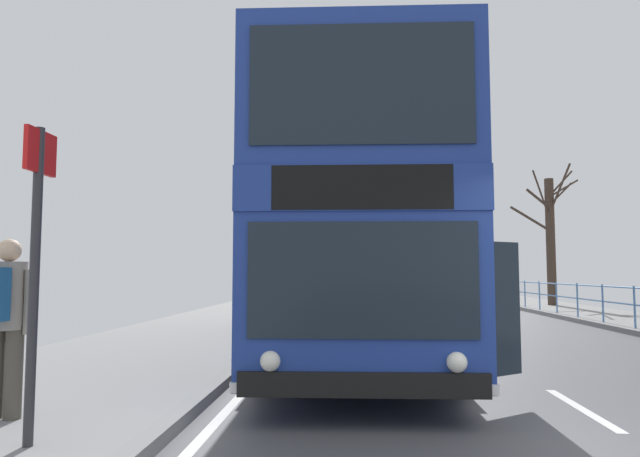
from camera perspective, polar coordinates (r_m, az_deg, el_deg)
name	(u,v)px	position (r m, az deg, el deg)	size (l,w,h in m)	color
double_decker_bus_main	(353,235)	(11.10, 3.33, -0.68)	(3.40, 11.28, 4.30)	navy
background_bus_far_lane	(444,270)	(34.56, 12.39, -4.07)	(2.77, 9.38, 3.11)	red
pedestrian_railing_far_kerb	(589,296)	(18.68, 25.46, -6.11)	(0.05, 34.21, 1.06)	#598CC6
pedestrian_with_backpack	(4,313)	(6.24, -29.17, -7.46)	(0.54, 0.52, 1.71)	#4C473D
bus_stop_sign_near	(36,247)	(5.20, -26.68, -1.63)	(0.08, 0.44, 2.59)	#2D2D33
bare_tree_far_00	(550,237)	(26.36, 22.15, -0.75)	(2.83, 2.00, 5.96)	#423328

